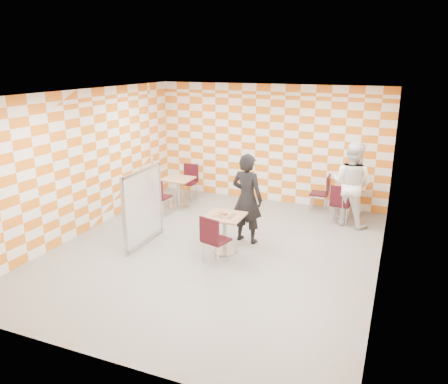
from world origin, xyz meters
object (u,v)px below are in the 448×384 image
main_table (225,227)px  partition (143,207)px  second_table (350,195)px  empty_table (178,188)px  chair_main_front (213,237)px  sport_bottle (343,179)px  chair_empty_far (190,179)px  man_dark (247,198)px  soda_bottle (356,181)px  chair_empty_near (158,194)px  chair_second_front (340,201)px  man_white (352,184)px  chair_second_side (323,190)px

main_table → partition: size_ratio=0.48×
second_table → empty_table: (-4.04, -0.98, 0.00)m
main_table → chair_main_front: size_ratio=0.81×
second_table → sport_bottle: size_ratio=3.75×
chair_empty_far → man_dark: (2.37, -2.16, 0.37)m
man_dark → soda_bottle: (1.84, 2.40, -0.06)m
chair_empty_near → soda_bottle: size_ratio=4.02×
second_table → chair_second_front: 0.70m
empty_table → chair_empty_near: chair_empty_near is taller
main_table → man_white: size_ratio=0.40×
man_white → soda_bottle: (0.03, 0.63, -0.09)m
second_table → partition: partition is taller
empty_table → man_dark: (2.31, -1.39, 0.40)m
chair_second_side → sport_bottle: sport_bottle is taller
empty_table → sport_bottle: 4.02m
chair_empty_near → soda_bottle: (4.27, 1.79, 0.31)m
chair_second_side → soda_bottle: size_ratio=4.02×
man_white → chair_second_front: bearing=43.4°
man_white → man_dark: bearing=62.6°
partition → sport_bottle: bearing=45.3°
chair_second_front → sport_bottle: 0.88m
main_table → partition: bearing=-171.0°
main_table → empty_table: bearing=135.6°
chair_empty_far → sport_bottle: 3.94m
chair_second_side → chair_empty_near: bearing=-153.1°
chair_main_front → chair_second_side: (1.31, 3.67, 0.00)m
chair_second_side → man_dark: 2.68m
second_table → man_white: (0.08, -0.60, 0.44)m
main_table → chair_empty_near: size_ratio=0.81×
sport_bottle → man_white: bearing=-69.3°
chair_empty_far → sport_bottle: bearing=5.0°
chair_empty_near → empty_table: bearing=81.4°
chair_second_front → main_table: bearing=-128.1°
main_table → man_white: bearing=50.1°
chair_empty_near → soda_bottle: 4.64m
main_table → chair_second_side: bearing=66.5°
chair_main_front → soda_bottle: (2.04, 3.66, 0.31)m
chair_main_front → chair_empty_far: size_ratio=1.00×
chair_empty_far → partition: size_ratio=0.60×
man_dark → chair_empty_far: bearing=-32.6°
chair_second_front → chair_second_side: 0.88m
chair_second_front → chair_empty_far: size_ratio=1.00×
chair_empty_far → main_table: bearing=-52.6°
main_table → man_dark: bearing=71.9°
chair_second_front → soda_bottle: (0.23, 0.72, 0.31)m
chair_second_front → chair_empty_far: 4.01m
sport_bottle → soda_bottle: 0.32m
chair_main_front → partition: size_ratio=0.60×
main_table → chair_empty_far: 3.55m
partition → man_white: 4.54m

